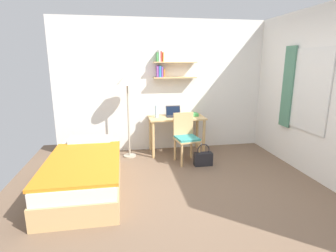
% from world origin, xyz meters
% --- Properties ---
extents(ground_plane, '(5.28, 5.28, 0.00)m').
position_xyz_m(ground_plane, '(0.00, 0.00, 0.00)').
color(ground_plane, brown).
extents(wall_back, '(4.40, 0.27, 2.60)m').
position_xyz_m(wall_back, '(0.00, 2.02, 1.31)').
color(wall_back, white).
rests_on(wall_back, ground_plane).
extents(wall_right, '(0.10, 4.40, 2.60)m').
position_xyz_m(wall_right, '(2.02, 0.04, 1.30)').
color(wall_right, white).
rests_on(wall_right, ground_plane).
extents(bed, '(0.98, 1.98, 0.54)m').
position_xyz_m(bed, '(-1.46, 0.40, 0.24)').
color(bed, tan).
rests_on(bed, ground_plane).
extents(desk, '(1.08, 0.57, 0.73)m').
position_xyz_m(desk, '(0.14, 1.70, 0.60)').
color(desk, tan).
rests_on(desk, ground_plane).
extents(desk_chair, '(0.45, 0.48, 0.89)m').
position_xyz_m(desk_chair, '(0.21, 1.20, 0.48)').
color(desk_chair, tan).
rests_on(desk_chair, ground_plane).
extents(standing_lamp, '(0.39, 0.39, 1.60)m').
position_xyz_m(standing_lamp, '(-0.80, 1.62, 1.40)').
color(standing_lamp, '#B2A893').
rests_on(standing_lamp, ground_plane).
extents(laptop, '(0.30, 0.21, 0.20)m').
position_xyz_m(laptop, '(0.09, 1.77, 0.79)').
color(laptop, '#2D2D33').
rests_on(laptop, desk).
extents(water_bottle, '(0.07, 0.07, 0.24)m').
position_xyz_m(water_bottle, '(-0.26, 1.70, 0.85)').
color(water_bottle, silver).
rests_on(water_bottle, desk).
extents(book_stack, '(0.16, 0.24, 0.05)m').
position_xyz_m(book_stack, '(0.50, 1.76, 0.76)').
color(book_stack, '#4CA856').
rests_on(book_stack, desk).
extents(handbag, '(0.32, 0.13, 0.39)m').
position_xyz_m(handbag, '(0.47, 0.94, 0.13)').
color(handbag, '#232328').
rests_on(handbag, ground_plane).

